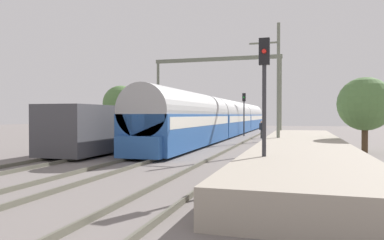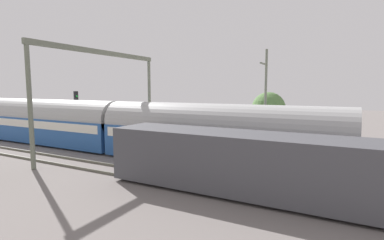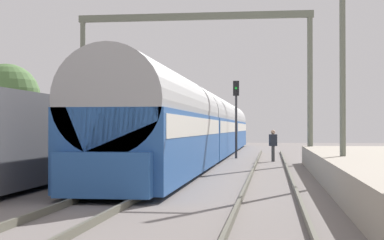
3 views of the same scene
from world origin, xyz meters
TOP-DOWN VIEW (x-y plane):
  - ground at (0.00, 0.00)m, footprint 120.00×120.00m
  - track_west at (0.00, 0.00)m, footprint 1.52×60.00m
  - track_east at (3.99, 0.00)m, footprint 1.51×60.00m
  - passenger_train at (0.00, 22.10)m, footprint 2.93×49.20m
  - freight_car at (-3.99, 2.77)m, footprint 2.80×13.00m
  - person_crossing at (4.12, 17.20)m, footprint 0.46×0.36m
  - railway_signal_far at (1.92, 20.52)m, footprint 0.36×0.30m
  - catenary_gantry at (0.00, 15.21)m, footprint 12.39×0.28m
  - catenary_pole_east_mid at (6.35, 4.15)m, footprint 1.90×0.20m
  - tree_west_background at (-10.97, 16.73)m, footprint 3.87×3.87m

SIDE VIEW (x-z plane):
  - ground at x=0.00m, z-range 0.00..0.00m
  - track_west at x=0.00m, z-range 0.00..0.16m
  - track_east at x=3.99m, z-range 0.00..0.16m
  - person_crossing at x=4.12m, z-range 0.16..1.89m
  - freight_car at x=-3.99m, z-range 0.12..2.82m
  - passenger_train at x=0.00m, z-range 0.06..3.88m
  - railway_signal_far at x=1.92m, z-range 0.68..5.36m
  - tree_west_background at x=-10.97m, z-range 0.81..6.31m
  - catenary_pole_east_mid at x=6.35m, z-range 0.15..8.15m
  - catenary_gantry at x=0.00m, z-range 1.69..9.55m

